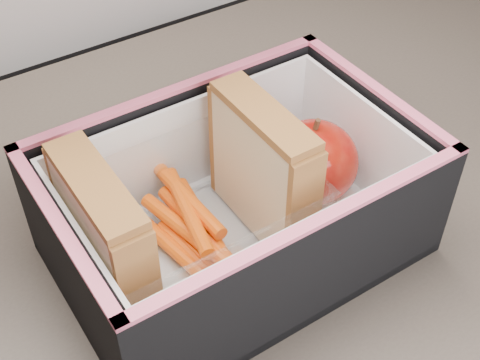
# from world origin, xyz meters

# --- Properties ---
(kitchen_table) EXTENTS (1.20, 0.80, 0.75)m
(kitchen_table) POSITION_xyz_m (0.00, 0.00, 0.66)
(kitchen_table) COLOR brown
(kitchen_table) RESTS_ON ground
(lunch_bag) EXTENTS (0.28, 0.28, 0.26)m
(lunch_bag) POSITION_xyz_m (-0.05, -0.04, 0.81)
(lunch_bag) COLOR black
(lunch_bag) RESTS_ON kitchen_table
(plastic_tub) EXTENTS (0.18, 0.13, 0.07)m
(plastic_tub) POSITION_xyz_m (-0.09, -0.04, 0.80)
(plastic_tub) COLOR white
(plastic_tub) RESTS_ON lunch_bag
(sandwich_left) EXTENTS (0.03, 0.10, 0.11)m
(sandwich_left) POSITION_xyz_m (-0.15, -0.04, 0.82)
(sandwich_left) COLOR beige
(sandwich_left) RESTS_ON plastic_tub
(sandwich_right) EXTENTS (0.03, 0.10, 0.11)m
(sandwich_right) POSITION_xyz_m (-0.02, -0.04, 0.82)
(sandwich_right) COLOR beige
(sandwich_right) RESTS_ON plastic_tub
(carrot_sticks) EXTENTS (0.05, 0.14, 0.03)m
(carrot_sticks) POSITION_xyz_m (-0.08, -0.03, 0.78)
(carrot_sticks) COLOR #DE5418
(carrot_sticks) RESTS_ON plastic_tub
(paper_napkin) EXTENTS (0.09, 0.09, 0.01)m
(paper_napkin) POSITION_xyz_m (0.03, -0.04, 0.77)
(paper_napkin) COLOR white
(paper_napkin) RESTS_ON lunch_bag
(red_apple) EXTENTS (0.08, 0.08, 0.08)m
(red_apple) POSITION_xyz_m (0.03, -0.04, 0.81)
(red_apple) COLOR #820002
(red_apple) RESTS_ON paper_napkin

